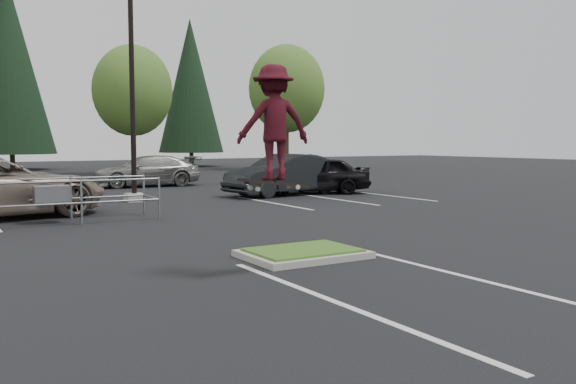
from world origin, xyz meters
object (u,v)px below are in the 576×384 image
light_pole (132,73)px  car_far_silver (146,171)px  cart_corral (57,195)px  skateboarder (274,124)px  car_r_charc (284,175)px  decid_d (286,92)px  car_r_black (315,175)px  decid_c (132,93)px  conif_b (9,64)px  conif_c (191,86)px

light_pole → car_far_silver: light_pole is taller
cart_corral → car_far_silver: size_ratio=0.84×
skateboarder → car_r_charc: size_ratio=0.40×
decid_d → car_r_black: (-9.99, -18.83, -5.14)m
decid_c → car_r_charc: bearing=-88.4°
decid_d → conif_b: size_ratio=0.65×
car_far_silver → decid_c: bearing=168.6°
cart_corral → car_r_charc: bearing=24.6°
cart_corral → light_pole: bearing=54.1°
car_r_charc → skateboarder: bearing=-39.5°
decid_c → conif_c: 12.65m
skateboarder → cart_corral: bearing=-67.7°
conif_c → car_r_charc: bearing=-105.0°
conif_c → car_r_black: size_ratio=2.75×
decid_d → car_far_silver: (-14.74, -11.38, -5.17)m
cart_corral → car_r_black: bearing=21.7°
light_pole → decid_d: bearing=46.3°
conif_c → skateboarder: (-15.20, -40.50, -4.39)m
decid_d → skateboarder: 36.90m
conif_b → conif_c: size_ratio=1.16×
cart_corral → car_far_silver: 13.07m
car_far_silver → skateboarder: bearing=-9.8°
skateboarder → car_r_black: 15.61m
light_pole → conif_c: (13.50, 27.50, 2.29)m
skateboarder → conif_b: bearing=-81.2°
car_far_silver → cart_corral: bearing=-25.7°
conif_c → car_r_black: (-6.00, -28.00, -6.07)m
decid_c → car_far_silver: 12.10m
car_r_charc → car_r_black: size_ratio=1.10×
decid_c → conif_c: size_ratio=0.67×
decid_d → skateboarder: (-19.19, -31.33, -3.45)m
car_r_charc → decid_d: bearing=140.8°
decid_d → conif_b: conif_b is taller
light_pole → conif_b: size_ratio=0.70×
decid_d → car_r_charc: (-11.49, -18.83, -5.09)m
decid_c → decid_d: decid_d is taller
car_r_charc → car_far_silver: 8.13m
decid_c → decid_d: (12.00, 0.50, 0.66)m
light_pole → conif_b: (-0.50, 28.50, 3.29)m
conif_c → decid_d: bearing=-66.5°
skateboarder → light_pole: bearing=-87.0°
skateboarder → car_r_black: (9.20, 12.50, -1.68)m
conif_b → car_r_black: conif_b is taller
conif_b → car_r_charc: (6.50, -29.00, -7.02)m
light_pole → cart_corral: light_pole is taller
decid_c → cart_corral: bearing=-111.8°
skateboarder → car_far_silver: size_ratio=0.39×
decid_c → skateboarder: bearing=-103.1°
conif_b → light_pole: bearing=-89.0°
decid_c → skateboarder: size_ratio=4.19×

